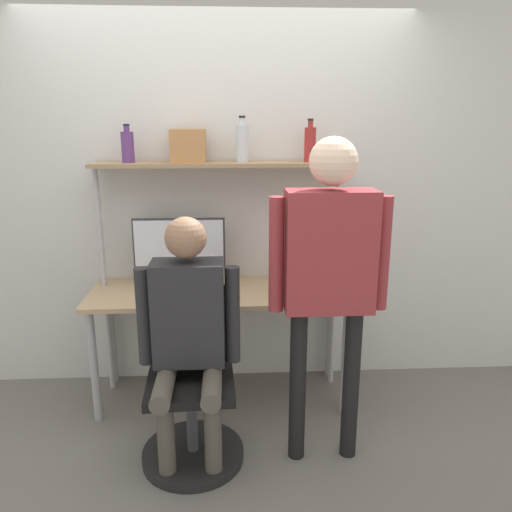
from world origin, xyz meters
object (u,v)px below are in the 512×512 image
Objects in this scene: person_standing at (329,262)px; bottle_clear at (242,143)px; office_chair at (192,408)px; bottle_purple at (128,146)px; monitor at (179,247)px; storage_box at (188,146)px; person_seated at (188,325)px; laptop at (189,284)px; cell_phone at (234,295)px; bottle_red at (310,144)px.

person_standing is 6.17× the size of bottle_clear.
bottle_clear is at bearing 68.03° from office_chair.
monitor is at bearing -2.85° from bottle_purple.
person_standing is 1.23m from storage_box.
bottle_clear is at bearing 69.40° from person_seated.
bottle_clear is 1.32× the size of storage_box.
storage_box is (0.08, 0.01, 0.65)m from monitor.
person_standing reaches higher than laptop.
monitor reaches higher than cell_phone.
office_chair is at bearing 92.10° from person_seated.
cell_phone is 0.73m from office_chair.
person_seated is at bearing -82.08° from monitor.
storage_box reaches higher than person_standing.
bottle_red reaches higher than storage_box.
storage_box is at bearing 10.31° from monitor.
bottle_purple is at bearing 117.82° from office_chair.
bottle_purple reaches higher than office_chair.
laptop is at bearing 93.82° from person_seated.
bottle_red is 1.24× the size of storage_box.
bottle_purple is (-0.65, 0.26, 0.90)m from cell_phone.
bottle_clear is (0.71, 0.00, 0.02)m from bottle_purple.
cell_phone is at bearing -152.40° from bottle_red.
monitor is at bearing -179.01° from bottle_red.
laptop is 0.61m from person_seated.
person_standing is at bearing -35.67° from bottle_purple.
cell_phone is 0.70× the size of storage_box.
storage_box is (-0.34, 0.00, -0.02)m from bottle_clear.
bottle_purple reaches higher than monitor.
person_standing is at bearing -48.70° from cell_phone.
person_seated is (-0.24, -0.56, 0.04)m from cell_phone.
bottle_red is at bearing 0.00° from bottle_purple.
bottle_purple reaches higher than cell_phone.
bottle_purple reaches higher than laptop.
bottle_clear reaches higher than person_standing.
storage_box reaches higher than cell_phone.
storage_box reaches higher than monitor.
monitor is at bearing -169.69° from storage_box.
cell_phone is (0.35, -0.25, -0.25)m from monitor.
person_standing is 1.07m from bottle_clear.
person_standing is at bearing -38.09° from laptop.
laptop is at bearing -92.52° from storage_box.
storage_box is (-0.27, 0.26, 0.90)m from cell_phone.
laptop is 1.36× the size of bottle_purple.
bottle_clear is 0.34m from storage_box.
person_seated is at bearing -87.90° from office_chair.
monitor reaches higher than office_chair.
bottle_clear is at bearing -0.00° from storage_box.
bottle_red is (1.14, 0.00, 0.01)m from bottle_purple.
person_seated is at bearing -113.22° from cell_phone.
laptop is 1.19× the size of bottle_red.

